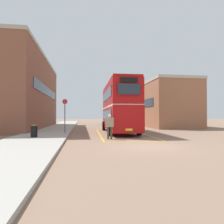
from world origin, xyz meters
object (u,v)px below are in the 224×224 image
object	(u,v)px
double_decker_bus	(119,107)
bus_stop_sign	(65,113)
single_deck_bus	(112,116)
pedestrian_boarding	(110,125)
litter_bin	(34,131)

from	to	relation	value
double_decker_bus	bus_stop_sign	bearing A→B (deg)	-166.18
bus_stop_sign	double_decker_bus	bearing A→B (deg)	13.82
single_deck_bus	pedestrian_boarding	distance (m)	26.23
double_decker_bus	single_deck_bus	world-z (taller)	double_decker_bus
single_deck_bus	bus_stop_sign	size ratio (longest dim) A/B	3.16
bus_stop_sign	litter_bin	bearing A→B (deg)	-118.97
double_decker_bus	litter_bin	distance (m)	8.50
pedestrian_boarding	bus_stop_sign	bearing A→B (deg)	129.27
pedestrian_boarding	litter_bin	world-z (taller)	pedestrian_boarding
single_deck_bus	bus_stop_sign	xyz separation A→B (m)	(-7.41, -21.74, 0.27)
pedestrian_boarding	litter_bin	bearing A→B (deg)	171.07
pedestrian_boarding	bus_stop_sign	distance (m)	5.47
bus_stop_sign	pedestrian_boarding	bearing A→B (deg)	-50.73
double_decker_bus	single_deck_bus	bearing A→B (deg)	83.41
single_deck_bus	pedestrian_boarding	bearing A→B (deg)	-98.75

